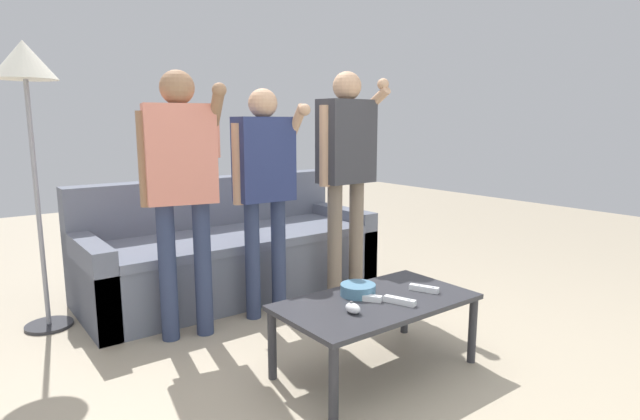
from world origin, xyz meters
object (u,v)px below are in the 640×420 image
Objects in this scene: snack_bowl at (358,290)px; player_right at (347,158)px; couch at (230,253)px; floor_lamp at (26,80)px; player_left at (181,174)px; game_remote_nunchuk at (353,308)px; game_remote_wand_near at (424,289)px; game_remote_wand_far at (366,298)px; coffee_table at (376,308)px; player_center at (264,176)px; game_remote_wand_spare at (400,301)px.

player_right is (0.64, 0.87, 0.61)m from snack_bowl.
floor_lamp reaches higher than couch.
player_left is 0.96× the size of player_right.
game_remote_nunchuk is 0.56× the size of game_remote_wand_near.
game_remote_wand_near and game_remote_wand_far have the same top height.
player_center is (-0.05, 1.00, 0.59)m from coffee_table.
snack_bowl is at bearing -51.66° from floor_lamp.
player_left is at bearing -178.20° from player_center.
player_right reaches higher than couch.
floor_lamp is at bearing 160.04° from player_right.
game_remote_wand_spare is (-0.24, -0.06, -0.00)m from game_remote_wand_near.
floor_lamp is 11.49× the size of game_remote_wand_far.
couch reaches higher than game_remote_nunchuk.
couch is 13.70× the size of game_remote_wand_near.
player_right is 10.70× the size of game_remote_wand_far.
game_remote_wand_spare is at bearing -65.67° from coffee_table.
player_center is at bearing 81.09° from game_remote_nunchuk.
player_left is at bearing 121.66° from coffee_table.
coffee_table is at bearing -87.27° from player_center.
game_remote_wand_far is 0.92× the size of game_remote_wand_spare.
couch is at bearing 134.46° from player_right.
player_center is at bearing 91.09° from snack_bowl.
couch is 1.38× the size of player_left.
player_center is at bearing 177.55° from player_right.
game_remote_wand_near is at bearing -72.23° from player_center.
floor_lamp is (-1.24, 0.05, 1.22)m from couch.
snack_bowl is 0.11× the size of floor_lamp.
coffee_table is at bearing -52.83° from floor_lamp.
game_remote_nunchuk is 0.06× the size of player_left.
player_center is at bearing -93.93° from couch.
coffee_table is 0.14m from game_remote_wand_spare.
coffee_table is 2.38m from floor_lamp.
coffee_table is 1.16m from player_center.
coffee_table is 6.43× the size of game_remote_wand_near.
player_left is at bearing -45.95° from floor_lamp.
floor_lamp is 10.56× the size of game_remote_wand_spare.
floor_lamp is at bearing 121.10° from game_remote_nunchuk.
couch is at bearing 86.07° from player_center.
game_remote_wand_far is at bearing -102.32° from snack_bowl.
player_right reaches higher than player_left.
player_center reaches higher than snack_bowl.
snack_bowl is at bearing 77.68° from game_remote_wand_far.
player_right is at bearing 72.76° from game_remote_wand_near.
game_remote_wand_near is at bearing -107.24° from player_right.
couch is 1.69m from game_remote_nunchuk.
player_center reaches higher than game_remote_wand_near.
floor_lamp is 2.46m from game_remote_wand_spare.
game_remote_wand_spare is (0.08, -0.22, -0.01)m from snack_bowl.
player_left is at bearing 110.43° from game_remote_nunchuk.
player_left is 1.41m from game_remote_wand_spare.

